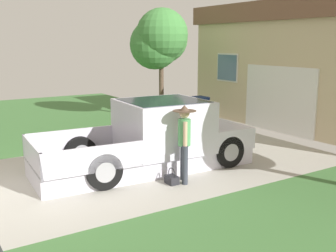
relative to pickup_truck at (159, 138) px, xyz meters
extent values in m
cube|color=#B3B0A5|center=(-0.23, 0.32, -0.78)|extent=(5.20, 9.00, 0.06)
cube|color=#43753B|center=(-8.83, 0.32, -0.78)|extent=(12.00, 9.00, 0.06)
cube|color=silver|center=(-0.03, -0.41, -0.54)|extent=(2.12, 5.46, 0.42)
cube|color=silver|center=(0.01, 0.12, 0.30)|extent=(2.06, 2.13, 1.26)
cube|color=#1E2833|center=(0.01, 0.12, 0.68)|extent=(1.82, 1.95, 0.53)
cube|color=silver|center=(0.11, 1.69, -0.06)|extent=(2.01, 1.27, 0.53)
cube|color=black|center=(-0.13, -1.98, -0.30)|extent=(2.07, 2.32, 0.06)
cube|color=silver|center=(-1.06, -1.92, -0.04)|extent=(0.20, 2.20, 0.56)
cube|color=silver|center=(0.81, -2.04, -0.04)|extent=(0.20, 2.20, 0.56)
cube|color=silver|center=(-0.19, -3.05, -0.04)|extent=(1.94, 0.18, 0.56)
cube|color=black|center=(-1.01, 0.89, 0.58)|extent=(0.11, 0.19, 0.20)
cylinder|color=black|center=(-0.74, 1.57, -0.35)|extent=(0.31, 0.81, 0.80)
cylinder|color=#9E9EA3|center=(-0.74, 1.57, -0.35)|extent=(0.31, 0.46, 0.44)
cylinder|color=black|center=(0.93, 1.47, -0.35)|extent=(0.31, 0.81, 0.80)
cylinder|color=#9E9EA3|center=(0.93, 1.47, -0.35)|extent=(0.31, 0.46, 0.44)
cylinder|color=black|center=(-0.95, -1.71, -0.35)|extent=(0.31, 0.81, 0.80)
cylinder|color=#9E9EA3|center=(-0.95, -1.71, -0.35)|extent=(0.31, 0.46, 0.44)
cylinder|color=black|center=(0.72, -1.82, -0.35)|extent=(0.31, 0.81, 0.80)
cylinder|color=#9E9EA3|center=(0.72, -1.82, -0.35)|extent=(0.31, 0.46, 0.44)
cylinder|color=#333842|center=(1.41, -0.18, -0.31)|extent=(0.13, 0.13, 0.87)
cylinder|color=#333842|center=(1.12, -0.04, -0.31)|extent=(0.13, 0.13, 0.87)
cylinder|color=#4C9356|center=(1.27, -0.11, 0.39)|extent=(0.28, 0.28, 0.59)
cylinder|color=tan|center=(1.41, -0.19, 0.33)|extent=(0.09, 0.09, 0.65)
cylinder|color=tan|center=(1.12, -0.03, 0.33)|extent=(0.09, 0.09, 0.65)
sphere|color=tan|center=(1.27, -0.11, 0.82)|extent=(0.23, 0.23, 0.23)
cylinder|color=brown|center=(1.27, -0.11, 0.87)|extent=(0.52, 0.52, 0.01)
cone|color=brown|center=(1.27, -0.11, 0.93)|extent=(0.24, 0.24, 0.12)
cube|color=#232328|center=(1.24, -0.42, -0.66)|extent=(0.30, 0.22, 0.18)
torus|color=#232328|center=(1.24, -0.42, -0.51)|extent=(0.28, 0.02, 0.28)
cube|color=white|center=(-1.27, 5.61, 0.40)|extent=(3.13, 0.06, 2.29)
cube|color=slate|center=(-4.03, 5.61, 1.36)|extent=(1.10, 0.05, 1.00)
cube|color=silver|center=(-4.03, 5.62, 1.36)|extent=(1.23, 0.02, 1.12)
cylinder|color=brown|center=(-5.52, 3.45, 0.42)|extent=(0.19, 0.19, 2.33)
sphere|color=#44883F|center=(-5.63, 3.22, 2.26)|extent=(1.97, 1.97, 1.97)
sphere|color=#44883F|center=(-5.58, 3.60, 2.47)|extent=(1.92, 1.92, 1.92)
sphere|color=#44883F|center=(-5.31, 3.36, 2.64)|extent=(2.02, 2.02, 2.02)
cube|color=navy|center=(-3.81, 4.01, -0.22)|extent=(0.58, 0.68, 0.88)
cube|color=navy|center=(-3.81, 4.01, 0.27)|extent=(0.60, 0.71, 0.10)
cylinder|color=black|center=(-4.03, 3.74, -0.66)|extent=(0.05, 0.18, 0.18)
cylinder|color=black|center=(-3.59, 3.74, -0.66)|extent=(0.05, 0.18, 0.18)
camera|label=1|loc=(8.41, -5.07, 2.33)|focal=43.31mm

